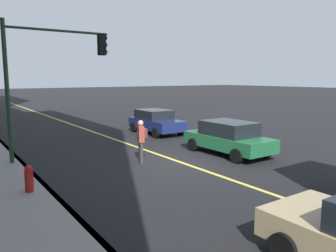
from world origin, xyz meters
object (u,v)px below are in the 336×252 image
Objects in this scene: fire_hydrant at (29,181)px; car_green at (228,137)px; car_navy at (156,121)px; pedestrian_with_backpack at (141,138)px; traffic_light_mast at (50,67)px.

car_green is at bearing -85.79° from fire_hydrant.
car_navy is 7.12m from pedestrian_with_backpack.
car_green is 8.12m from traffic_light_mast.
car_navy is at bearing -51.17° from fire_hydrant.
traffic_light_mast is at bearing 49.71° from pedestrian_with_backpack.
car_navy reaches higher than fire_hydrant.
pedestrian_with_backpack reaches higher than fire_hydrant.
traffic_light_mast is 5.92× the size of fire_hydrant.
pedestrian_with_backpack is at bearing -71.76° from fire_hydrant.
pedestrian_with_backpack is 4.63m from traffic_light_mast.
traffic_light_mast is at bearing -25.03° from fire_hydrant.
pedestrian_with_backpack is 1.84× the size of fire_hydrant.
car_navy is at bearing -37.28° from pedestrian_with_backpack.
traffic_light_mast reaches higher than car_navy.
pedestrian_with_backpack is (0.89, 3.98, 0.24)m from car_green.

